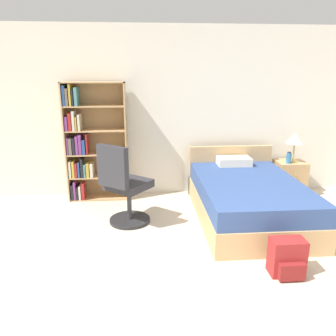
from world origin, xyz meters
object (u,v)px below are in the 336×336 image
water_bottle (289,158)px  backpack_red (287,258)px  nightstand (289,178)px  bookshelf (88,144)px  bed (246,197)px  office_chair (124,187)px  table_lamp (295,139)px

water_bottle → backpack_red: water_bottle is taller
nightstand → water_bottle: bearing=-131.5°
bookshelf → bed: bookshelf is taller
office_chair → nightstand: size_ratio=1.95×
bookshelf → water_bottle: size_ratio=9.90×
office_chair → nightstand: (2.59, 0.90, -0.23)m
backpack_red → table_lamp: bearing=65.3°
table_lamp → backpack_red: 2.44m
bed → nightstand: 1.25m
water_bottle → nightstand: bearing=48.5°
bookshelf → table_lamp: 3.18m
bookshelf → backpack_red: bookshelf is taller
nightstand → table_lamp: table_lamp is taller
water_bottle → backpack_red: 2.28m
water_bottle → bed: bearing=-140.9°
backpack_red → office_chair: bearing=142.6°
bed → office_chair: (-1.64, -0.10, 0.23)m
bookshelf → backpack_red: size_ratio=4.83×
bookshelf → water_bottle: (3.07, -0.17, -0.23)m
water_bottle → backpack_red: size_ratio=0.49×
bookshelf → backpack_red: bearing=-45.2°
bookshelf → table_lamp: (3.17, -0.11, 0.05)m
bookshelf → table_lamp: size_ratio=3.83×
nightstand → office_chair: bearing=-160.7°
table_lamp → bookshelf: bearing=178.1°
bed → table_lamp: bearing=38.5°
backpack_red → water_bottle: bearing=66.9°
office_chair → bed: bearing=3.5°
bed → office_chair: office_chair is taller
bookshelf → water_bottle: bookshelf is taller
nightstand → backpack_red: bearing=-114.1°
table_lamp → backpack_red: size_ratio=1.26×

